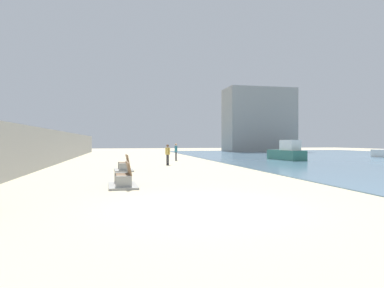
% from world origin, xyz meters
% --- Properties ---
extents(ground_plane, '(120.00, 120.00, 0.00)m').
position_xyz_m(ground_plane, '(0.00, 18.00, 0.00)').
color(ground_plane, beige).
extents(seawall, '(0.80, 64.00, 2.66)m').
position_xyz_m(seawall, '(-7.50, 18.00, 1.33)').
color(seawall, '#9E9E99').
rests_on(seawall, ground).
extents(bench_near, '(1.19, 2.15, 0.98)m').
position_xyz_m(bench_near, '(-2.08, 4.54, 0.23)').
color(bench_near, '#9E9E99').
rests_on(bench_near, ground).
extents(bench_far, '(1.21, 2.15, 0.98)m').
position_xyz_m(bench_far, '(-2.00, 11.82, 0.23)').
color(bench_far, '#9E9E99').
rests_on(bench_far, ground).
extents(person_walking, '(0.29, 0.49, 1.61)m').
position_xyz_m(person_walking, '(2.87, 21.85, 0.93)').
color(person_walking, '#333338').
rests_on(person_walking, ground).
extents(person_standing, '(0.32, 0.47, 1.57)m').
position_xyz_m(person_standing, '(1.28, 16.09, 0.90)').
color(person_standing, '#333338').
rests_on(person_standing, ground).
extents(boat_far_left, '(1.80, 4.72, 1.89)m').
position_xyz_m(boat_far_left, '(13.16, 19.84, 0.73)').
color(boat_far_left, '#337060').
rests_on(boat_far_left, water_bay).
extents(harbor_building, '(12.00, 6.00, 11.11)m').
position_xyz_m(harbor_building, '(21.74, 46.00, 5.55)').
color(harbor_building, gray).
rests_on(harbor_building, ground).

